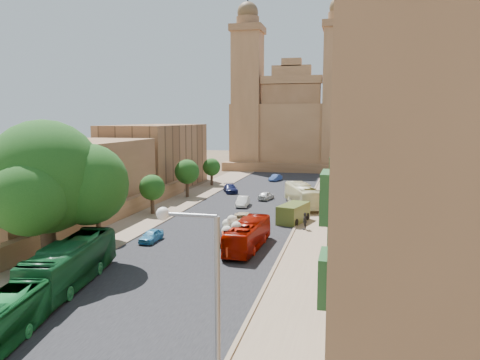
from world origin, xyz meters
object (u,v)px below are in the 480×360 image
at_px(ficus_tree, 46,181).
at_px(car_cream, 244,219).
at_px(street_tree_a, 98,200).
at_px(pedestrian_a, 329,263).
at_px(car_blue_a, 151,236).
at_px(streetlamp, 203,301).
at_px(bus_green_north, 71,263).
at_px(bus_cream_east, 302,196).
at_px(street_tree_b, 152,188).
at_px(car_white_b, 266,196).
at_px(red_truck, 233,237).
at_px(olive_pickup, 293,213).
at_px(bus_red_east, 248,235).
at_px(car_dkblue, 230,189).
at_px(church, 294,125).
at_px(pedestrian_c, 305,221).
at_px(car_blue_b, 275,178).
at_px(street_tree_c, 187,172).
at_px(street_tree_d, 212,167).
at_px(car_white_a, 243,201).

height_order(ficus_tree, car_cream, ficus_tree).
bearing_deg(street_tree_a, pedestrian_a, -13.81).
bearing_deg(car_blue_a, streetlamp, -61.30).
distance_m(streetlamp, bus_green_north, 19.07).
height_order(ficus_tree, bus_cream_east, ficus_tree).
height_order(street_tree_b, car_white_b, street_tree_b).
height_order(ficus_tree, streetlamp, ficus_tree).
xyz_separation_m(street_tree_b, red_truck, (13.03, -13.53, -1.72)).
bearing_deg(olive_pickup, red_truck, -105.17).
distance_m(bus_red_east, car_dkblue, 30.45).
bearing_deg(car_dkblue, ficus_tree, -120.10).
bearing_deg(car_dkblue, church, 59.11).
distance_m(car_white_b, pedestrian_c, 17.47).
distance_m(bus_green_north, bus_cream_east, 33.76).
distance_m(street_tree_a, street_tree_b, 12.02).
height_order(olive_pickup, pedestrian_c, olive_pickup).
relative_size(street_tree_b, bus_green_north, 0.43).
distance_m(car_cream, car_blue_b, 35.08).
height_order(bus_red_east, car_blue_a, bus_red_east).
xyz_separation_m(street_tree_c, street_tree_d, (0.00, 12.00, -0.57)).
bearing_deg(streetlamp, car_white_b, 97.65).
bearing_deg(car_white_b, street_tree_a, 78.08).
distance_m(street_tree_c, car_blue_a, 24.37).
xyz_separation_m(street_tree_d, car_cream, (11.68, -27.50, -2.28)).
distance_m(bus_red_east, pedestrian_a, 8.67).
xyz_separation_m(street_tree_d, car_dkblue, (5.00, -6.97, -2.37)).
bearing_deg(car_white_a, red_truck, -83.50).
distance_m(car_cream, pedestrian_c, 6.37).
bearing_deg(street_tree_d, car_dkblue, -54.36).
bearing_deg(street_tree_c, bus_green_north, -83.03).
distance_m(street_tree_c, bus_cream_east, 17.01).
height_order(street_tree_a, street_tree_d, street_tree_a).
height_order(car_blue_a, pedestrian_c, pedestrian_c).
height_order(car_white_a, car_blue_b, car_white_a).
bearing_deg(street_tree_c, street_tree_b, -90.00).
distance_m(olive_pickup, bus_red_east, 11.59).
distance_m(car_cream, car_white_b, 15.69).
bearing_deg(olive_pickup, car_cream, -150.18).
bearing_deg(streetlamp, bus_red_east, 98.84).
distance_m(ficus_tree, car_white_b, 34.40).
xyz_separation_m(church, bus_green_north, (-5.72, -77.61, -8.04)).
bearing_deg(pedestrian_a, red_truck, -24.90).
height_order(car_blue_a, car_dkblue, car_dkblue).
bearing_deg(car_dkblue, streetlamp, -99.82).
relative_size(ficus_tree, car_white_b, 3.23).
distance_m(ficus_tree, street_tree_b, 20.29).
bearing_deg(car_blue_b, church, 104.12).
relative_size(street_tree_d, pedestrian_a, 2.64).
xyz_separation_m(red_truck, car_cream, (-1.35, 10.03, -0.62)).
bearing_deg(car_cream, car_white_b, -93.99).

